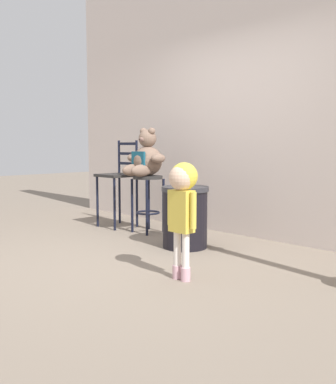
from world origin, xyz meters
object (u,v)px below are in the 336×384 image
object	(u,v)px
bar_chair_empty	(119,178)
trash_bin	(185,217)
bar_stool_with_teddy	(148,192)
child_walking	(182,195)
teddy_bear	(146,158)

from	to	relation	value
bar_chair_empty	trash_bin	bearing A→B (deg)	-9.97
bar_stool_with_teddy	bar_chair_empty	distance (m)	0.59
bar_stool_with_teddy	child_walking	bearing A→B (deg)	-33.70
child_walking	bar_chair_empty	distance (m)	2.48
child_walking	trash_bin	xyz separation A→B (m)	(-0.77, 0.84, -0.36)
teddy_bear	child_walking	distance (m)	1.98
child_walking	trash_bin	world-z (taller)	child_walking
bar_stool_with_teddy	child_walking	xyz separation A→B (m)	(1.65, -1.10, 0.19)
bar_stool_with_teddy	trash_bin	bearing A→B (deg)	-16.41
bar_stool_with_teddy	teddy_bear	bearing A→B (deg)	-90.00
bar_stool_with_teddy	trash_bin	world-z (taller)	bar_stool_with_teddy
bar_stool_with_teddy	trash_bin	distance (m)	0.94
bar_stool_with_teddy	trash_bin	xyz separation A→B (m)	(0.89, -0.26, -0.17)
bar_stool_with_teddy	bar_chair_empty	bearing A→B (deg)	-179.58
trash_bin	bar_chair_empty	world-z (taller)	bar_chair_empty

